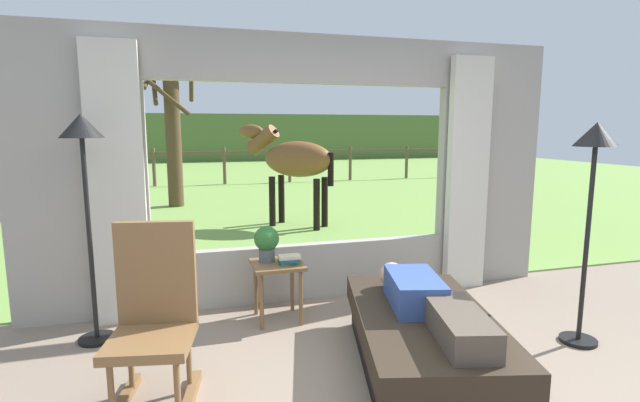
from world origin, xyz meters
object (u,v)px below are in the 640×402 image
at_px(potted_plant, 267,242).
at_px(floor_lamp_right, 594,167).
at_px(recliner_sofa, 423,340).
at_px(horse, 294,160).
at_px(side_table, 277,273).
at_px(reclining_person, 428,301).
at_px(rocking_chair, 154,317).
at_px(pasture_tree, 173,134).
at_px(book_stack, 289,260).
at_px(floor_lamp_left, 84,160).

xyz_separation_m(potted_plant, floor_lamp_right, (2.30, -1.16, 0.69)).
relative_size(recliner_sofa, horse, 1.08).
height_order(recliner_sofa, potted_plant, potted_plant).
xyz_separation_m(side_table, potted_plant, (-0.08, 0.06, 0.28)).
height_order(reclining_person, rocking_chair, rocking_chair).
bearing_deg(pasture_tree, book_stack, -80.94).
bearing_deg(reclining_person, floor_lamp_right, 17.36).
height_order(book_stack, horse, horse).
bearing_deg(recliner_sofa, book_stack, 137.37).
xyz_separation_m(book_stack, pasture_tree, (-1.06, 6.62, 1.00)).
bearing_deg(floor_lamp_right, potted_plant, 153.15).
relative_size(rocking_chair, side_table, 2.15).
distance_m(side_table, book_stack, 0.18).
bearing_deg(horse, rocking_chair, -161.47).
height_order(potted_plant, horse, horse).
bearing_deg(reclining_person, pasture_tree, 116.65).
bearing_deg(book_stack, recliner_sofa, -56.38).
xyz_separation_m(reclining_person, floor_lamp_right, (1.40, 0.09, 0.87)).
bearing_deg(potted_plant, pasture_tree, 97.74).
bearing_deg(rocking_chair, recliner_sofa, 7.09).
bearing_deg(floor_lamp_right, horse, 103.51).
bearing_deg(reclining_person, floor_lamp_left, 166.50).
bearing_deg(recliner_sofa, potted_plant, 140.30).
height_order(potted_plant, book_stack, potted_plant).
height_order(recliner_sofa, horse, horse).
distance_m(side_table, pasture_tree, 6.72).
xyz_separation_m(horse, pasture_tree, (-1.99, 2.72, 0.40)).
height_order(reclining_person, pasture_tree, pasture_tree).
distance_m(reclining_person, potted_plant, 1.55).
distance_m(side_table, floor_lamp_right, 2.66).
xyz_separation_m(potted_plant, horse, (1.11, 3.78, 0.45)).
relative_size(floor_lamp_left, horse, 1.04).
xyz_separation_m(reclining_person, pasture_tree, (-1.77, 7.75, 1.03)).
bearing_deg(horse, book_stack, -152.75).
distance_m(recliner_sofa, book_stack, 1.34).
bearing_deg(rocking_chair, potted_plant, 61.82).
distance_m(rocking_chair, side_table, 1.41).
height_order(floor_lamp_left, horse, floor_lamp_left).
bearing_deg(side_table, horse, 74.99).
relative_size(floor_lamp_left, floor_lamp_right, 1.04).
bearing_deg(pasture_tree, reclining_person, -77.10).
relative_size(recliner_sofa, floor_lamp_right, 1.08).
relative_size(potted_plant, book_stack, 1.66).
xyz_separation_m(recliner_sofa, reclining_person, (0.00, -0.05, 0.30)).
relative_size(side_table, potted_plant, 1.63).
height_order(floor_lamp_right, horse, horse).
bearing_deg(side_table, rocking_chair, -132.89).
relative_size(potted_plant, pasture_tree, 0.10).
relative_size(floor_lamp_right, pasture_tree, 0.53).
bearing_deg(potted_plant, rocking_chair, -128.82).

